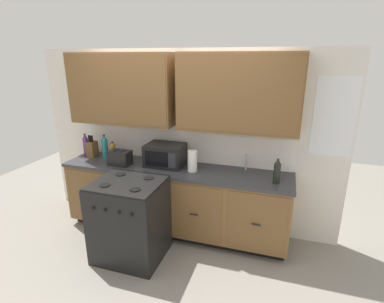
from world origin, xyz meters
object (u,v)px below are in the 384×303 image
Objects in this scene: bottle_amber at (113,150)px; bottle_teal at (105,147)px; microwave at (165,155)px; stove_range at (130,220)px; paper_towel_roll at (192,161)px; bottle_dark at (277,171)px; bottle_violet at (86,145)px; knife_block at (92,149)px; toaster at (120,158)px.

bottle_amber is 0.72× the size of bottle_teal.
microwave reaches higher than bottle_amber.
stove_range is 1.00m from paper_towel_roll.
microwave reaches higher than stove_range.
stove_range is at bearing -133.29° from paper_towel_roll.
bottle_violet is at bearing 175.98° from bottle_dark.
knife_block is (-0.94, 0.70, 0.56)m from stove_range.
bottle_dark is 2.62m from bottle_violet.
microwave is 1.42× the size of bottle_teal.
toaster is at bearing -25.99° from bottle_teal.
stove_range is 1.98× the size of microwave.
paper_towel_roll is 1.28m from bottle_teal.
knife_block is 1.26× the size of bottle_amber.
bottle_dark is at bearing -3.43° from paper_towel_roll.
paper_towel_roll is 1.63m from bottle_violet.
microwave is 1.70× the size of bottle_dark.
toaster is 0.89× the size of bottle_violet.
knife_block reaches higher than bottle_amber.
bottle_amber is (-0.61, 0.70, 0.56)m from stove_range.
microwave is at bearing 167.12° from paper_towel_roll.
bottle_dark is at bearing 0.39° from toaster.
paper_towel_roll reaches higher than stove_range.
bottle_amber is 0.87× the size of bottle_dark.
bottle_violet reaches higher than paper_towel_roll.
bottle_amber is at bearing 175.60° from bottle_dark.
microwave is at bearing -1.22° from bottle_amber.
bottle_violet reaches higher than bottle_amber.
bottle_violet is at bearing 175.62° from paper_towel_roll.
bottle_dark is (2.17, -0.17, 0.02)m from bottle_amber.
bottle_dark is at bearing -3.66° from knife_block.
stove_range is at bearing -103.55° from microwave.
toaster is 1.08× the size of paper_towel_roll.
microwave is 1.23m from bottle_violet.
bottle_amber is (-0.21, 0.18, 0.02)m from toaster.
knife_block is at bearing 176.34° from bottle_dark.
toaster is (-0.40, 0.52, 0.54)m from stove_range.
bottle_violet is (-0.34, 0.04, -0.01)m from bottle_teal.
bottle_dark reaches higher than paper_towel_roll.
bottle_violet reaches higher than toaster.
bottle_amber is at bearing 139.85° from toaster.
bottle_amber is at bearing 13.35° from bottle_teal.
microwave is at bearing 173.84° from bottle_dark.
microwave is 1.55× the size of knife_block.
bottle_dark is (1.56, 0.54, 0.58)m from stove_range.
knife_block is at bearing 179.51° from microwave.
knife_block reaches higher than bottle_dark.
knife_block is at bearing 143.55° from stove_range.
bottle_violet is at bearing 177.79° from bottle_amber.
bottle_amber is (0.33, 0.01, 0.00)m from knife_block.
bottle_violet reaches higher than knife_block.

